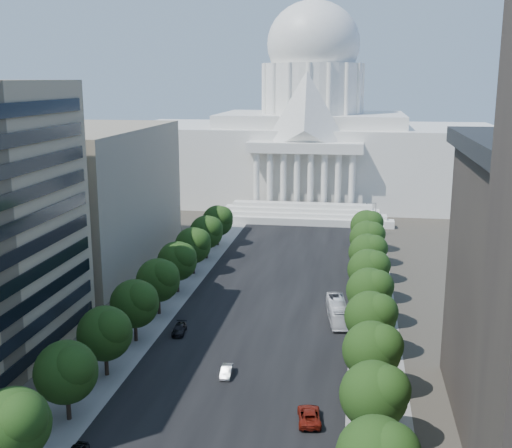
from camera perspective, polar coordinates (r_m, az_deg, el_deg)
The scene contains 31 objects.
road_asphalt at distance 127.37m, azimuth 1.65°, elevation -5.59°, with size 30.00×260.00×0.01m, color black.
sidewalk_left at distance 131.02m, azimuth -6.65°, elevation -5.15°, with size 8.00×260.00×0.02m, color gray.
sidewalk_right at distance 126.50m, azimuth 10.26°, elevation -5.93°, with size 8.00×260.00×0.02m, color gray.
capitol at distance 216.27m, azimuth 4.95°, elevation 7.41°, with size 120.00×56.00×73.00m.
office_block_left_far at distance 146.67m, azimuth -16.73°, elevation 2.37°, with size 38.00×52.00×30.00m, color gray.
tree_l_b at distance 71.47m, azimuth -20.62°, elevation -16.25°, with size 7.79×7.60×9.97m.
tree_l_c at distance 80.88m, azimuth -16.38°, elevation -12.40°, with size 7.79×7.60×9.97m.
tree_l_d at distance 90.89m, azimuth -13.15°, elevation -9.33°, with size 7.79×7.60×9.97m.
tree_l_e at distance 101.34m, azimuth -10.61°, elevation -6.87°, with size 7.79×7.60×9.97m.
tree_l_f at distance 112.10m, azimuth -8.57°, elevation -4.85°, with size 7.79×7.60×9.97m.
tree_l_g at distance 123.09m, azimuth -6.90°, elevation -3.19°, with size 7.79×7.60×9.97m.
tree_l_h at distance 134.25m, azimuth -5.51°, elevation -1.81°, with size 7.79×7.60×9.97m.
tree_l_i at distance 145.55m, azimuth -4.34°, elevation -0.63°, with size 7.79×7.60×9.97m.
tree_l_j at distance 156.95m, azimuth -3.34°, elevation 0.37°, with size 7.79×7.60×9.97m.
tree_r_c at distance 73.91m, azimuth 10.69°, elevation -14.59°, with size 7.79×7.60×9.97m.
tree_r_d at distance 84.76m, azimuth 10.49°, elevation -10.88°, with size 7.79×7.60×9.97m.
tree_r_e at distance 95.88m, azimuth 10.33°, elevation -8.01°, with size 7.79×7.60×9.97m.
tree_r_f at distance 107.19m, azimuth 10.21°, elevation -5.75°, with size 7.79×7.60×9.97m.
tree_r_g at distance 118.63m, azimuth 10.12°, elevation -3.92°, with size 7.79×7.60×9.97m.
tree_r_h at distance 130.18m, azimuth 10.04°, elevation -2.41°, with size 7.79×7.60×9.97m.
tree_r_i at distance 141.80m, azimuth 9.97°, elevation -1.15°, with size 7.79×7.60×9.97m.
tree_r_j at distance 153.48m, azimuth 9.91°, elevation -0.08°, with size 7.79×7.60×9.97m.
streetlight_b at distance 73.57m, azimuth 11.95°, elevation -15.34°, with size 2.61×0.44×9.00m.
streetlight_c at distance 96.34m, azimuth 11.26°, elevation -8.35°, with size 2.61×0.44×9.00m.
streetlight_d at distance 120.01m, azimuth 10.84°, elevation -4.07°, with size 2.61×0.44×9.00m.
streetlight_e at distance 144.12m, azimuth 10.57°, elevation -1.21°, with size 2.61×0.44×9.00m.
streetlight_f at distance 168.49m, azimuth 10.38°, elevation 0.83°, with size 2.61×0.44×9.00m.
car_silver at distance 90.97m, azimuth -2.64°, elevation -12.95°, with size 1.43×4.09×1.35m, color #989B9F.
car_red at distance 80.32m, azimuth 4.75°, elevation -16.61°, with size 2.64×5.72×1.59m, color maroon.
car_dark_b at distance 105.40m, azimuth -6.83°, elevation -9.29°, with size 1.97×4.84×1.41m, color black.
city_bus at distance 110.50m, azimuth 7.27°, elevation -7.69°, with size 2.84×12.13×3.38m, color white.
Camera 1 is at (15.31, -29.89, 40.19)m, focal length 45.00 mm.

